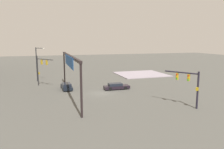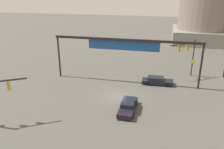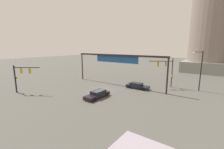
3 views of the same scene
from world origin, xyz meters
The scene contains 7 objects.
ground_plane centered at (0.00, 0.00, 0.00)m, with size 206.73×206.73×0.00m, color #4E4D48.
traffic_signal_near_corner centered at (9.36, 9.90, 4.12)m, with size 4.32×3.04×6.15m.
traffic_signal_opposite_side centered at (-11.32, -9.65, 3.49)m, with size 4.44×2.81×5.11m.
streetlamp_curved_arm centered at (15.27, 10.73, 4.47)m, with size 1.62×2.02×7.67m.
overhead_sign_gantry centered at (-0.10, 5.28, 5.78)m, with size 22.20×0.43×6.84m.
sedan_car_approaching centered at (4.96, 5.45, 0.57)m, with size 4.70×1.96×1.21m.
sedan_car_waiting_far centered at (2.07, -3.56, 0.58)m, with size 1.85×4.88×1.21m.
Camera 3 is at (18.13, -21.53, 8.47)m, focal length 23.87 mm.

